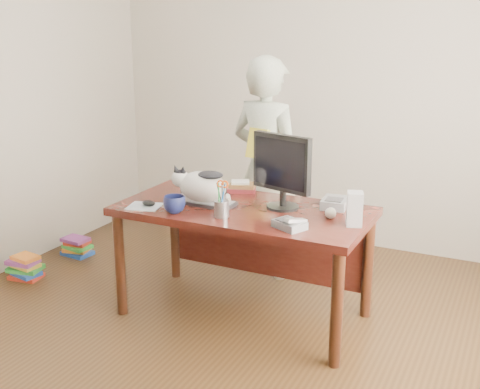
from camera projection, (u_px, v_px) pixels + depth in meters
name	position (u px, v px, depth m)	size (l,w,h in m)	color
room	(194.00, 129.00, 3.15)	(4.50, 4.50, 4.50)	black
desk	(249.00, 226.00, 3.94)	(1.60, 0.80, 0.75)	black
keyboard	(203.00, 202.00, 3.91)	(0.44, 0.17, 0.03)	black
cat	(201.00, 185.00, 3.88)	(0.43, 0.22, 0.24)	silver
monitor	(282.00, 167.00, 3.74)	(0.42, 0.26, 0.48)	black
pen_cup	(222.00, 207.00, 3.64)	(0.10, 0.09, 0.23)	gray
mousepad	(144.00, 206.00, 3.85)	(0.24, 0.23, 0.00)	#AAB0B7
mouse	(149.00, 203.00, 3.86)	(0.10, 0.08, 0.04)	black
coffee_mug	(174.00, 204.00, 3.72)	(0.14, 0.14, 0.11)	black
phone	(290.00, 224.00, 3.44)	(0.22, 0.19, 0.08)	#5C5C60
speaker	(355.00, 209.00, 3.48)	(0.12, 0.12, 0.20)	#AAABAD
baseball	(331.00, 213.00, 3.61)	(0.07, 0.07, 0.07)	beige
book_stack	(242.00, 187.00, 4.19)	(0.23, 0.20, 0.07)	#51151A
calculator	(335.00, 203.00, 3.83)	(0.17, 0.22, 0.06)	#5C5C60
person	(267.00, 168.00, 4.51)	(0.61, 0.40, 1.67)	silver
held_book	(258.00, 144.00, 4.31)	(0.17, 0.13, 0.22)	gold
book_pile_a	(25.00, 268.00, 4.58)	(0.27, 0.22, 0.18)	#A92818
book_pile_b	(77.00, 247.00, 5.05)	(0.26, 0.20, 0.15)	#1B45A2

